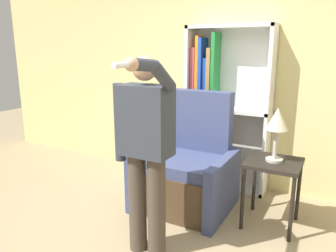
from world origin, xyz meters
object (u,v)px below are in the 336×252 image
at_px(bookcase, 217,111).
at_px(person_standing, 145,147).
at_px(armchair, 187,172).
at_px(side_table, 273,172).
at_px(table_lamp, 277,123).

bearing_deg(bookcase, person_standing, -89.76).
relative_size(armchair, side_table, 1.89).
bearing_deg(armchair, table_lamp, 0.75).
distance_m(bookcase, armchair, 0.90).
bearing_deg(table_lamp, bookcase, 140.47).
relative_size(side_table, table_lamp, 1.29).
bearing_deg(armchair, bookcase, 84.94).
distance_m(person_standing, table_lamp, 1.28).
relative_size(bookcase, table_lamp, 3.83).
xyz_separation_m(side_table, table_lamp, (0.00, -0.00, 0.48)).
bearing_deg(person_standing, side_table, 49.30).
bearing_deg(side_table, armchair, -179.25).
height_order(bookcase, side_table, bookcase).
bearing_deg(table_lamp, side_table, 90.00).
bearing_deg(armchair, person_standing, -85.86).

